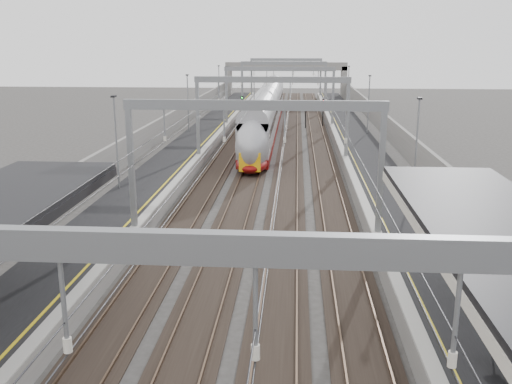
# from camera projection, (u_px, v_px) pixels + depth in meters

# --- Properties ---
(platform_left) EXTENTS (4.00, 120.00, 1.00)m
(platform_left) POSITION_uv_depth(u_px,v_px,m) (186.00, 153.00, 52.30)
(platform_left) COLOR black
(platform_left) RESTS_ON ground
(platform_right) EXTENTS (4.00, 120.00, 1.00)m
(platform_right) POSITION_uv_depth(u_px,v_px,m) (362.00, 155.00, 51.20)
(platform_right) COLOR black
(platform_right) RESTS_ON ground
(tracks) EXTENTS (11.40, 140.00, 0.20)m
(tracks) POSITION_uv_depth(u_px,v_px,m) (273.00, 159.00, 51.87)
(tracks) COLOR black
(tracks) RESTS_ON ground
(overhead_line) EXTENTS (13.00, 140.00, 6.60)m
(overhead_line) POSITION_uv_depth(u_px,v_px,m) (276.00, 86.00, 56.70)
(overhead_line) COLOR gray
(overhead_line) RESTS_ON platform_left
(overbridge) EXTENTS (22.00, 2.20, 6.90)m
(overbridge) POSITION_uv_depth(u_px,v_px,m) (286.00, 71.00, 103.60)
(overbridge) COLOR slate
(overbridge) RESTS_ON ground
(wall_left) EXTENTS (0.30, 120.00, 3.20)m
(wall_left) POSITION_uv_depth(u_px,v_px,m) (151.00, 141.00, 52.24)
(wall_left) COLOR slate
(wall_left) RESTS_ON ground
(wall_right) EXTENTS (0.30, 120.00, 3.20)m
(wall_right) POSITION_uv_depth(u_px,v_px,m) (399.00, 144.00, 50.70)
(wall_right) COLOR slate
(wall_right) RESTS_ON ground
(train) EXTENTS (2.69, 49.08, 4.26)m
(train) POSITION_uv_depth(u_px,v_px,m) (266.00, 116.00, 66.11)
(train) COLOR maroon
(train) RESTS_ON ground
(bench) EXTENTS (0.91, 1.89, 0.95)m
(bench) POSITION_uv_depth(u_px,v_px,m) (512.00, 353.00, 16.56)
(bench) COLOR black
(bench) RESTS_ON platform_right
(signal_green) EXTENTS (0.32, 0.32, 3.48)m
(signal_green) POSITION_uv_depth(u_px,v_px,m) (242.00, 104.00, 75.85)
(signal_green) COLOR black
(signal_green) RESTS_ON ground
(signal_red_near) EXTENTS (0.32, 0.32, 3.48)m
(signal_red_near) POSITION_uv_depth(u_px,v_px,m) (306.00, 109.00, 70.40)
(signal_red_near) COLOR black
(signal_red_near) RESTS_ON ground
(signal_red_far) EXTENTS (0.32, 0.32, 3.48)m
(signal_red_far) POSITION_uv_depth(u_px,v_px,m) (323.00, 107.00, 71.84)
(signal_red_far) COLOR black
(signal_red_far) RESTS_ON ground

